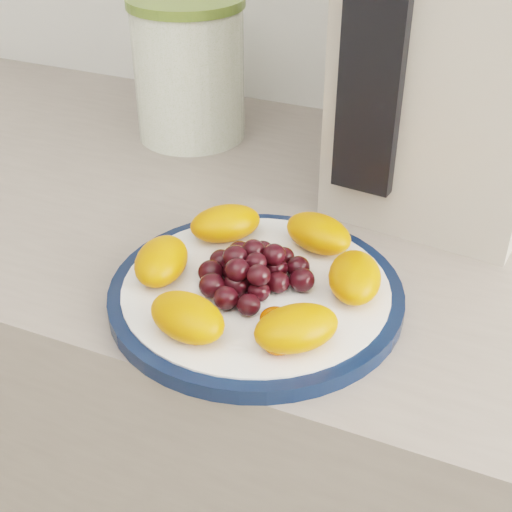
% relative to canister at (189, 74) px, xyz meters
% --- Properties ---
extents(counter, '(3.50, 0.60, 0.90)m').
position_rel_canister_xyz_m(counter, '(0.19, -0.14, -0.54)').
color(counter, gray).
rests_on(counter, floor).
extents(cabinet_face, '(3.48, 0.58, 0.84)m').
position_rel_canister_xyz_m(cabinet_face, '(0.19, -0.14, -0.57)').
color(cabinet_face, '#8F7650').
rests_on(cabinet_face, floor).
extents(plate_rim, '(0.27, 0.27, 0.01)m').
position_rel_canister_xyz_m(plate_rim, '(0.23, -0.32, -0.08)').
color(plate_rim, '#0B1834').
rests_on(plate_rim, counter).
extents(plate_face, '(0.25, 0.25, 0.02)m').
position_rel_canister_xyz_m(plate_face, '(0.23, -0.32, -0.08)').
color(plate_face, white).
rests_on(plate_face, counter).
extents(canister, '(0.18, 0.18, 0.17)m').
position_rel_canister_xyz_m(canister, '(0.00, 0.00, 0.00)').
color(canister, '#516A14').
rests_on(canister, counter).
extents(canister_lid, '(0.18, 0.18, 0.01)m').
position_rel_canister_xyz_m(canister_lid, '(0.00, 0.00, 0.09)').
color(canister_lid, olive).
rests_on(canister_lid, canister).
extents(appliance_body, '(0.24, 0.31, 0.36)m').
position_rel_canister_xyz_m(appliance_body, '(0.35, -0.01, 0.10)').
color(appliance_body, '#B8AD9E').
rests_on(appliance_body, counter).
extents(appliance_panel, '(0.06, 0.03, 0.27)m').
position_rel_canister_xyz_m(appliance_panel, '(0.28, -0.15, 0.10)').
color(appliance_panel, black).
rests_on(appliance_panel, appliance_body).
extents(fruit_plate, '(0.24, 0.24, 0.04)m').
position_rel_canister_xyz_m(fruit_plate, '(0.24, -0.32, -0.05)').
color(fruit_plate, '#D66106').
rests_on(fruit_plate, plate_face).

